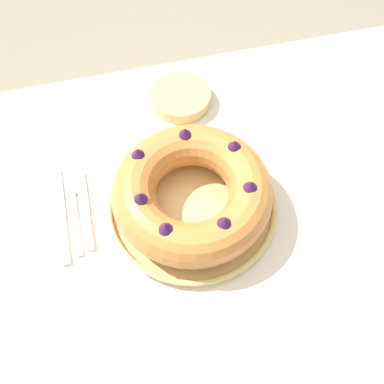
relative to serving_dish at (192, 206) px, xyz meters
The scene contains 8 objects.
ground_plane 0.76m from the serving_dish, 74.93° to the right, with size 8.00×8.00×0.00m, color gray.
dining_table 0.11m from the serving_dish, 74.93° to the right, with size 1.39×0.92×0.75m.
serving_dish is the anchor object (origin of this frame).
bundt_cake 0.06m from the serving_dish, behind, with size 0.32×0.32×0.10m.
fork 0.25m from the serving_dish, 165.20° to the left, with size 0.02×0.20×0.01m.
serving_knife 0.27m from the serving_dish, behind, with size 0.02×0.22×0.01m.
cake_knife 0.22m from the serving_dish, behind, with size 0.02×0.19×0.01m.
side_bowl 0.30m from the serving_dish, 81.40° to the left, with size 0.15×0.15×0.03m, color tan.
Camera 1 is at (-0.12, -0.42, 1.58)m, focal length 42.00 mm.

